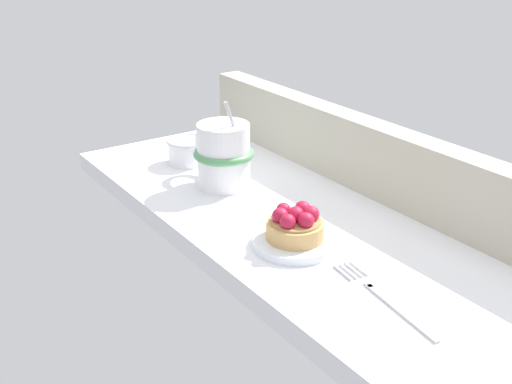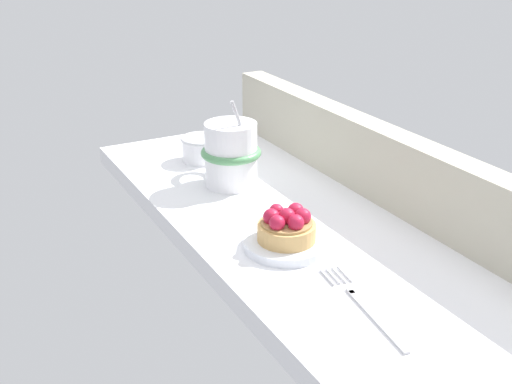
# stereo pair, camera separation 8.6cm
# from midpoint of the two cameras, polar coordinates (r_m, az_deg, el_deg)

# --- Properties ---
(ground_plane) EXTENTS (0.81, 0.32, 0.03)m
(ground_plane) POSITION_cam_midpoint_polar(r_m,az_deg,el_deg) (0.87, 6.59, -3.13)
(ground_plane) COLOR white
(window_rail_back) EXTENTS (0.79, 0.04, 0.10)m
(window_rail_back) POSITION_cam_midpoint_polar(r_m,az_deg,el_deg) (0.93, 13.82, 2.36)
(window_rail_back) COLOR #B2AD99
(window_rail_back) RESTS_ON ground_plane
(dessert_plate) EXTENTS (0.10, 0.10, 0.01)m
(dessert_plate) POSITION_cam_midpoint_polar(r_m,az_deg,el_deg) (0.79, 5.84, -4.66)
(dessert_plate) COLOR silver
(dessert_plate) RESTS_ON ground_plane
(raspberry_tart) EXTENTS (0.07, 0.07, 0.04)m
(raspberry_tart) POSITION_cam_midpoint_polar(r_m,az_deg,el_deg) (0.78, 5.92, -3.11)
(raspberry_tart) COLOR tan
(raspberry_tart) RESTS_ON dessert_plate
(coffee_mug) EXTENTS (0.12, 0.09, 0.13)m
(coffee_mug) POSITION_cam_midpoint_polar(r_m,az_deg,el_deg) (0.95, 0.30, 3.37)
(coffee_mug) COLOR white
(coffee_mug) RESTS_ON ground_plane
(dessert_fork) EXTENTS (0.17, 0.04, 0.01)m
(dessert_fork) POSITION_cam_midpoint_polar(r_m,az_deg,el_deg) (0.69, 13.02, -9.69)
(dessert_fork) COLOR #B7B7BC
(dessert_fork) RESTS_ON ground_plane
(sugar_bowl) EXTENTS (0.07, 0.07, 0.04)m
(sugar_bowl) POSITION_cam_midpoint_polar(r_m,az_deg,el_deg) (1.06, -2.51, 3.87)
(sugar_bowl) COLOR white
(sugar_bowl) RESTS_ON ground_plane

